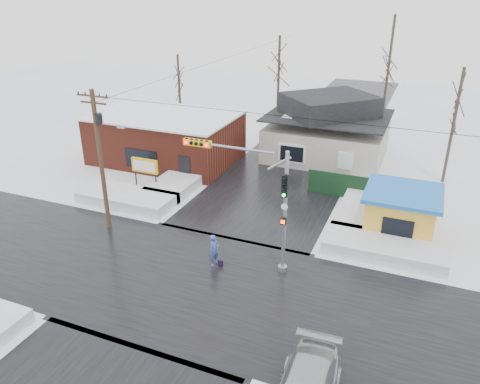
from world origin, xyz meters
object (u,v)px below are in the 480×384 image
at_px(pedestrian, 214,250).
at_px(utility_pole, 101,153).
at_px(traffic_signal, 257,192).
at_px(kiosk, 401,212).
at_px(marquee_sign, 145,167).

bearing_deg(pedestrian, utility_pole, 97.19).
distance_m(traffic_signal, pedestrian, 4.30).
xyz_separation_m(utility_pole, pedestrian, (8.19, -1.40, -4.18)).
distance_m(kiosk, pedestrian, 12.16).
distance_m(utility_pole, kiosk, 18.95).
bearing_deg(pedestrian, traffic_signal, -51.47).
xyz_separation_m(marquee_sign, kiosk, (18.50, 0.50, -0.46)).
bearing_deg(utility_pole, traffic_signal, -2.95).
bearing_deg(utility_pole, pedestrian, -9.67).
relative_size(utility_pole, pedestrian, 4.83).
distance_m(utility_pole, marquee_sign, 6.87).
bearing_deg(traffic_signal, utility_pole, 177.05).
distance_m(utility_pole, pedestrian, 9.30).
bearing_deg(traffic_signal, kiosk, 44.84).
height_order(traffic_signal, marquee_sign, traffic_signal).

